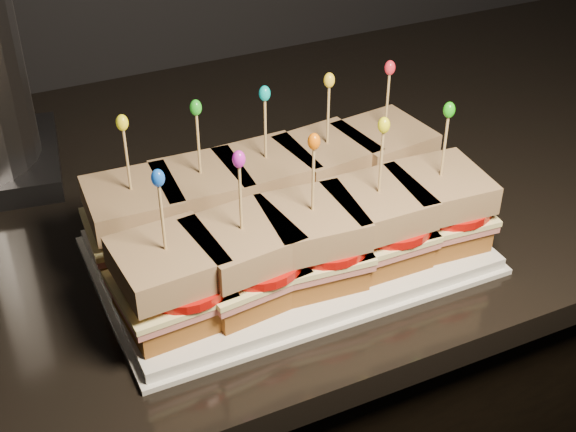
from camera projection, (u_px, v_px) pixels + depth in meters
name	position (u px, v px, depth m)	size (l,w,h in m)	color
cabinet	(294.00, 417.00, 1.30)	(2.20, 0.69, 0.89)	black
granite_slab	(296.00, 175.00, 1.04)	(2.24, 0.73, 0.03)	black
platter	(288.00, 251.00, 0.86)	(0.39, 0.24, 0.02)	white
platter_rim	(288.00, 256.00, 0.87)	(0.40, 0.25, 0.01)	white
sandwich_0_bread_bot	(138.00, 242.00, 0.84)	(0.09, 0.09, 0.02)	brown
sandwich_0_ham	(136.00, 230.00, 0.83)	(0.10, 0.09, 0.01)	#C76966
sandwich_0_cheese	(136.00, 224.00, 0.83)	(0.10, 0.10, 0.01)	#FFF59E
sandwich_0_tomato	(148.00, 218.00, 0.82)	(0.09, 0.09, 0.01)	#BD0D08
sandwich_0_bread_top	(133.00, 202.00, 0.81)	(0.09, 0.09, 0.03)	#5B280B
sandwich_0_pick	(128.00, 163.00, 0.79)	(0.00, 0.00, 0.09)	tan
sandwich_0_frill	(122.00, 123.00, 0.76)	(0.01, 0.01, 0.02)	yellow
sandwich_1_bread_bot	(204.00, 225.00, 0.87)	(0.09, 0.09, 0.02)	brown
sandwich_1_ham	(203.00, 213.00, 0.86)	(0.10, 0.09, 0.01)	#C76966
sandwich_1_cheese	(203.00, 207.00, 0.85)	(0.10, 0.10, 0.01)	#FFF59E
sandwich_1_tomato	(215.00, 201.00, 0.85)	(0.09, 0.09, 0.01)	#BD0D08
sandwich_1_bread_top	(201.00, 185.00, 0.84)	(0.09, 0.09, 0.03)	#5B280B
sandwich_1_pick	(199.00, 147.00, 0.81)	(0.00, 0.00, 0.09)	tan
sandwich_1_frill	(196.00, 108.00, 0.79)	(0.01, 0.01, 0.02)	green
sandwich_2_bread_bot	(267.00, 209.00, 0.89)	(0.09, 0.09, 0.02)	brown
sandwich_2_ham	(267.00, 196.00, 0.88)	(0.10, 0.09, 0.01)	#C76966
sandwich_2_cheese	(266.00, 191.00, 0.88)	(0.10, 0.10, 0.01)	#FFF59E
sandwich_2_tomato	(279.00, 186.00, 0.88)	(0.09, 0.09, 0.01)	#BD0D08
sandwich_2_bread_top	(266.00, 170.00, 0.87)	(0.09, 0.09, 0.03)	#5B280B
sandwich_2_pick	(265.00, 132.00, 0.84)	(0.00, 0.00, 0.09)	tan
sandwich_2_frill	(265.00, 93.00, 0.81)	(0.01, 0.01, 0.02)	#06B4B4
sandwich_3_bread_bot	(326.00, 193.00, 0.92)	(0.09, 0.09, 0.02)	brown
sandwich_3_ham	(326.00, 181.00, 0.91)	(0.10, 0.09, 0.01)	#C76966
sandwich_3_cheese	(326.00, 176.00, 0.91)	(0.10, 0.10, 0.01)	#FFF59E
sandwich_3_tomato	(338.00, 171.00, 0.90)	(0.09, 0.09, 0.01)	#BD0D08
sandwich_3_bread_top	(327.00, 155.00, 0.89)	(0.09, 0.09, 0.03)	#5B280B
sandwich_3_pick	(328.00, 118.00, 0.87)	(0.00, 0.00, 0.09)	tan
sandwich_3_frill	(329.00, 80.00, 0.84)	(0.01, 0.01, 0.02)	yellow
sandwich_4_bread_bot	(381.00, 179.00, 0.95)	(0.09, 0.09, 0.02)	brown
sandwich_4_ham	(382.00, 167.00, 0.94)	(0.10, 0.09, 0.01)	#C76966
sandwich_4_cheese	(383.00, 162.00, 0.93)	(0.10, 0.10, 0.01)	#FFF59E
sandwich_4_tomato	(395.00, 156.00, 0.93)	(0.09, 0.09, 0.01)	#BD0D08
sandwich_4_bread_top	(384.00, 141.00, 0.92)	(0.09, 0.09, 0.03)	#5B280B
sandwich_4_pick	(387.00, 105.00, 0.89)	(0.00, 0.00, 0.09)	tan
sandwich_4_frill	(390.00, 68.00, 0.87)	(0.01, 0.01, 0.02)	red
sandwich_5_bread_bot	(172.00, 305.00, 0.76)	(0.09, 0.09, 0.02)	brown
sandwich_5_ham	(170.00, 292.00, 0.75)	(0.10, 0.09, 0.01)	#C76966
sandwich_5_cheese	(170.00, 286.00, 0.75)	(0.10, 0.10, 0.01)	#FFF59E
sandwich_5_tomato	(183.00, 280.00, 0.74)	(0.09, 0.09, 0.01)	#BD0D08
sandwich_5_bread_top	(167.00, 263.00, 0.73)	(0.09, 0.09, 0.03)	#5B280B
sandwich_5_pick	(163.00, 222.00, 0.70)	(0.00, 0.00, 0.09)	tan
sandwich_5_frill	(158.00, 178.00, 0.68)	(0.01, 0.01, 0.02)	blue
sandwich_6_bread_bot	(244.00, 284.00, 0.79)	(0.09, 0.09, 0.02)	brown
sandwich_6_ham	(243.00, 271.00, 0.78)	(0.10, 0.09, 0.01)	#C76966
sandwich_6_cheese	(243.00, 265.00, 0.77)	(0.10, 0.10, 0.01)	#FFF59E
sandwich_6_tomato	(257.00, 259.00, 0.77)	(0.09, 0.09, 0.01)	#BD0D08
sandwich_6_bread_top	(242.00, 242.00, 0.76)	(0.09, 0.09, 0.03)	#5B280B
sandwich_6_pick	(241.00, 202.00, 0.73)	(0.00, 0.00, 0.09)	tan
sandwich_6_frill	(239.00, 159.00, 0.71)	(0.01, 0.01, 0.02)	#BF1DB9
sandwich_7_bread_bot	(311.00, 264.00, 0.81)	(0.09, 0.09, 0.02)	brown
sandwich_7_ham	(312.00, 251.00, 0.80)	(0.10, 0.09, 0.01)	#C76966
sandwich_7_cheese	(312.00, 245.00, 0.80)	(0.10, 0.10, 0.01)	#FFF59E
sandwich_7_tomato	(325.00, 239.00, 0.79)	(0.09, 0.09, 0.01)	#BD0D08
sandwich_7_bread_top	(312.00, 223.00, 0.78)	(0.09, 0.09, 0.03)	#5B280B
sandwich_7_pick	(313.00, 183.00, 0.76)	(0.00, 0.00, 0.09)	tan
sandwich_7_frill	(314.00, 142.00, 0.73)	(0.01, 0.01, 0.02)	orange
sandwich_8_bread_bot	(375.00, 245.00, 0.84)	(0.09, 0.09, 0.02)	brown
sandwich_8_ham	(376.00, 233.00, 0.83)	(0.10, 0.09, 0.01)	#C76966
sandwich_8_cheese	(376.00, 227.00, 0.82)	(0.10, 0.10, 0.01)	#FFF59E
sandwich_8_tomato	(390.00, 221.00, 0.82)	(0.09, 0.09, 0.01)	#BD0D08
sandwich_8_bread_top	(378.00, 205.00, 0.81)	(0.09, 0.09, 0.03)	#5B280B
sandwich_8_pick	(381.00, 166.00, 0.78)	(0.00, 0.00, 0.09)	tan
sandwich_8_frill	(384.00, 125.00, 0.76)	(0.01, 0.01, 0.02)	yellow
sandwich_9_bread_bot	(434.00, 228.00, 0.86)	(0.09, 0.09, 0.02)	brown
sandwich_9_ham	(436.00, 215.00, 0.85)	(0.10, 0.09, 0.01)	#C76966
sandwich_9_cheese	(437.00, 210.00, 0.85)	(0.10, 0.10, 0.01)	#FFF59E
sandwich_9_tomato	(450.00, 204.00, 0.85)	(0.09, 0.09, 0.01)	#BD0D08
sandwich_9_bread_top	(439.00, 188.00, 0.83)	(0.09, 0.09, 0.03)	#5B280B
sandwich_9_pick	(444.00, 150.00, 0.81)	(0.00, 0.00, 0.09)	tan
sandwich_9_frill	(449.00, 110.00, 0.78)	(0.01, 0.01, 0.02)	#1DB711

